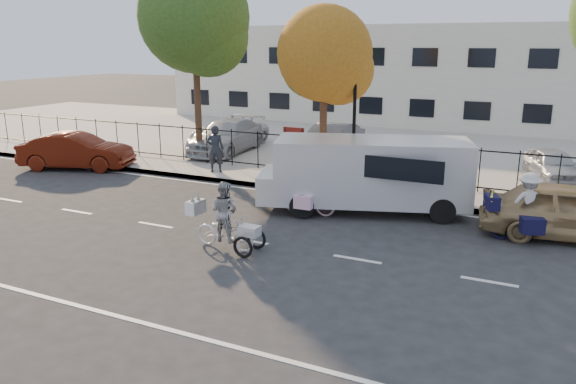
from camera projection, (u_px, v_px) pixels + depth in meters
The scene contains 22 objects.
ground at pixel (248, 241), 14.64m from camera, with size 120.00×120.00×0.00m, color #333334.
road_markings at pixel (248, 241), 14.64m from camera, with size 60.00×9.52×0.01m, color silver, non-canonical shape.
curb at pixel (321, 193), 19.02m from camera, with size 60.00×0.10×0.15m, color #A8A399.
sidewalk at pixel (332, 186), 19.93m from camera, with size 60.00×2.20×0.15m, color #A8A399.
parking_lot at pixel (398, 145), 27.69m from camera, with size 60.00×15.60×0.15m, color #A8A399.
iron_fence at pixel (344, 157), 20.68m from camera, with size 58.00×0.06×1.50m, color black, non-canonical shape.
building at pixel (441, 75), 35.64m from camera, with size 34.00×10.00×6.00m, color silver.
lamppost at pixel (355, 99), 19.55m from camera, with size 0.36×0.36×4.33m.
street_sign at pixel (294, 142), 20.97m from camera, with size 0.85×0.06×1.80m.
zebra_trike at pixel (225, 223), 13.94m from camera, with size 2.02×0.77×1.73m.
unicorn_bike at pixel (309, 193), 16.68m from camera, with size 1.84×1.28×1.86m.
bull_bike at pixel (526, 213), 14.53m from camera, with size 2.00×1.42×1.81m.
white_van at pixel (368, 172), 16.95m from camera, with size 6.74×3.80×2.22m.
red_sedan at pixel (76, 151), 22.75m from camera, with size 1.55×4.45×1.47m, color #531609.
gold_sedan at pixel (568, 211), 14.64m from camera, with size 1.77×4.39×1.50m, color #A48859.
pedestrian at pixel (215, 149), 21.48m from camera, with size 0.66×0.43×1.81m, color black.
lot_car_a at pixel (227, 136), 25.47m from camera, with size 2.03×5.00×1.45m, color #A9ADB1.
lot_car_b at pixel (228, 133), 26.87m from camera, with size 2.11×4.57×1.27m, color white.
lot_car_c at pixel (330, 141), 24.24m from camera, with size 1.53×4.38×1.44m, color #52555B.
lot_car_d at pixel (553, 165), 20.16m from camera, with size 1.38×3.43×1.17m, color #B1B3B9.
tree_west at pixel (198, 22), 22.57m from camera, with size 4.50×4.50×8.25m.
tree_mid at pixel (328, 58), 20.20m from camera, with size 3.50×3.47×6.35m.
Camera 1 is at (6.91, -12.00, 5.03)m, focal length 35.00 mm.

